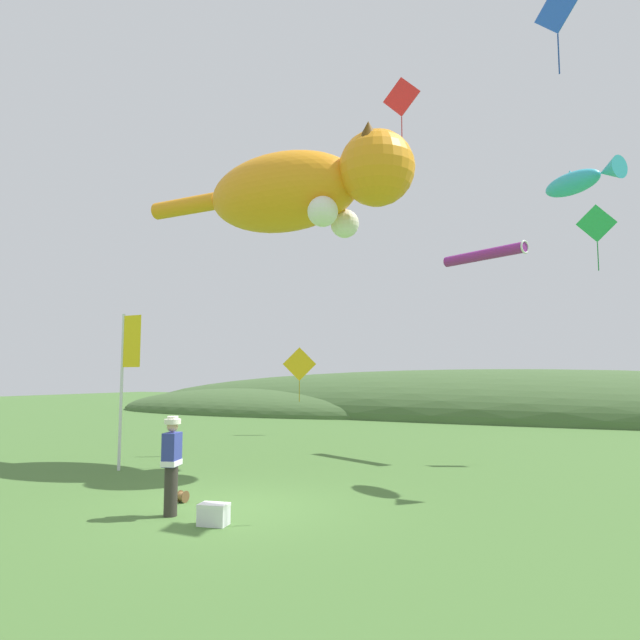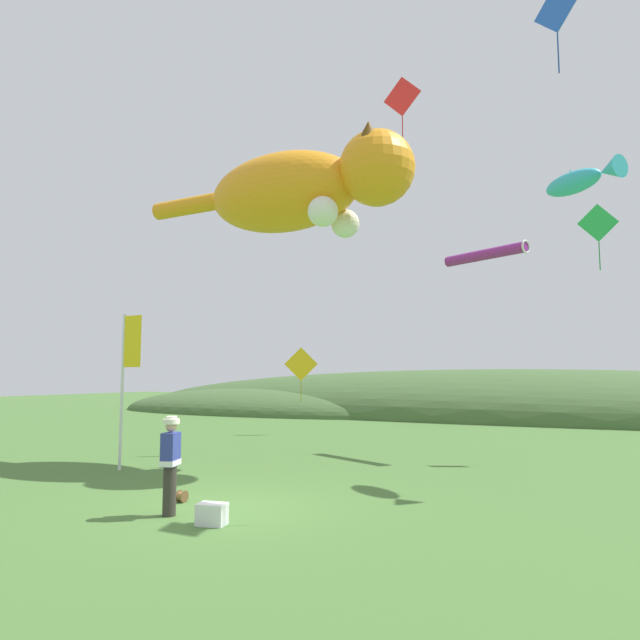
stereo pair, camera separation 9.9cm
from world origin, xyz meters
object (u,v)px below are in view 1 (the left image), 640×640
object	(u,v)px
festival_banner_pole	(126,367)
kite_fish_windsock	(580,180)
kite_diamond_green	(596,224)
kite_diamond_white	(387,144)
kite_spool	(183,497)
kite_diamond_red	(401,97)
picnic_cooler	(214,514)
festival_attendant	(172,462)
kite_tube_streamer	(484,255)
kite_diamond_gold	(299,364)
kite_giant_cat	(302,190)
kite_diamond_blue	(557,10)

from	to	relation	value
festival_banner_pole	kite_fish_windsock	world-z (taller)	kite_fish_windsock
festival_banner_pole	kite_fish_windsock	distance (m)	12.71
kite_diamond_green	kite_diamond_white	world-z (taller)	kite_diamond_white
kite_spool	festival_banner_pole	distance (m)	5.25
kite_spool	kite_diamond_red	xyz separation A→B (m)	(2.10, 7.82, 11.40)
picnic_cooler	kite_fish_windsock	distance (m)	11.66
kite_diamond_red	kite_diamond_green	size ratio (longest dim) A/B	1.06
festival_attendant	kite_diamond_green	xyz separation A→B (m)	(7.06, 11.31, 6.31)
picnic_cooler	festival_attendant	bearing A→B (deg)	171.26
kite_tube_streamer	kite_diamond_gold	world-z (taller)	kite_tube_streamer
kite_giant_cat	kite_diamond_red	bearing A→B (deg)	47.19
kite_tube_streamer	kite_diamond_blue	size ratio (longest dim) A/B	1.47
kite_spool	picnic_cooler	world-z (taller)	picnic_cooler
kite_giant_cat	kite_diamond_green	size ratio (longest dim) A/B	4.35
festival_attendant	kite_diamond_green	world-z (taller)	kite_diamond_green
festival_attendant	kite_diamond_red	xyz separation A→B (m)	(1.57, 8.78, 10.56)
kite_spool	kite_giant_cat	bearing A→B (deg)	92.30
kite_diamond_white	kite_diamond_gold	distance (m)	9.96
kite_diamond_white	kite_diamond_blue	bearing A→B (deg)	-46.39
kite_diamond_gold	kite_tube_streamer	bearing A→B (deg)	-18.43
kite_giant_cat	kite_diamond_gold	distance (m)	9.91
kite_spool	picnic_cooler	distance (m)	1.97
kite_fish_windsock	kite_diamond_gold	distance (m)	14.13
kite_spool	festival_banner_pole	bearing A→B (deg)	149.88
picnic_cooler	kite_giant_cat	world-z (taller)	kite_giant_cat
picnic_cooler	kite_fish_windsock	xyz separation A→B (m)	(5.67, 7.21, 7.19)
kite_tube_streamer	kite_diamond_blue	xyz separation A→B (m)	(2.85, -6.60, 3.78)
kite_spool	kite_diamond_white	xyz separation A→B (m)	(0.89, 9.82, 10.82)
festival_banner_pole	kite_diamond_red	size ratio (longest dim) A/B	1.87
picnic_cooler	kite_diamond_white	xyz separation A→B (m)	(-0.73, 10.95, 10.76)
kite_diamond_red	kite_diamond_green	xyz separation A→B (m)	(5.49, 2.53, -4.25)
kite_diamond_white	festival_attendant	bearing A→B (deg)	-91.90
picnic_cooler	kite_giant_cat	distance (m)	10.31
kite_spool	kite_diamond_red	size ratio (longest dim) A/B	0.11
festival_attendant	festival_banner_pole	distance (m)	5.80
kite_diamond_red	kite_diamond_blue	world-z (taller)	kite_diamond_red
kite_giant_cat	kite_fish_windsock	xyz separation A→B (m)	(7.49, 0.76, -0.65)
picnic_cooler	kite_tube_streamer	bearing A→B (deg)	76.87
kite_diamond_gold	kite_diamond_green	bearing A→B (deg)	-11.64
festival_attendant	kite_diamond_red	distance (m)	13.82
kite_fish_windsock	kite_giant_cat	bearing A→B (deg)	-174.19
kite_fish_windsock	kite_diamond_white	distance (m)	8.22
picnic_cooler	kite_giant_cat	bearing A→B (deg)	105.79
kite_diamond_blue	festival_banner_pole	bearing A→B (deg)	-174.41
kite_diamond_green	kite_diamond_gold	size ratio (longest dim) A/B	0.89
kite_spool	kite_diamond_green	size ratio (longest dim) A/B	0.11
kite_giant_cat	kite_diamond_gold	size ratio (longest dim) A/B	3.88
kite_diamond_white	kite_diamond_gold	bearing A→B (deg)	150.32
kite_giant_cat	festival_attendant	bearing A→B (deg)	-83.27
festival_attendant	kite_diamond_white	bearing A→B (deg)	88.10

